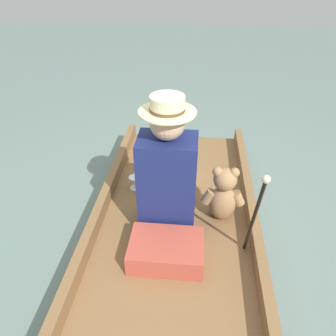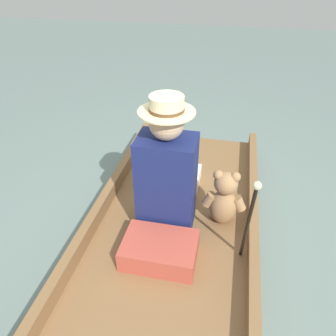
# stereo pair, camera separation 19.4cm
# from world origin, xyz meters

# --- Properties ---
(ground_plane) EXTENTS (16.00, 16.00, 0.00)m
(ground_plane) POSITION_xyz_m (0.00, 0.00, 0.00)
(ground_plane) COLOR slate
(punt_boat) EXTENTS (1.12, 2.50, 0.26)m
(punt_boat) POSITION_xyz_m (0.00, 0.00, 0.09)
(punt_boat) COLOR brown
(punt_boat) RESTS_ON ground_plane
(seat_cushion) EXTENTS (0.45, 0.31, 0.14)m
(seat_cushion) POSITION_xyz_m (-0.03, -0.34, 0.22)
(seat_cushion) COLOR #B24738
(seat_cushion) RESTS_ON punt_boat
(seated_person) EXTENTS (0.36, 0.79, 0.93)m
(seated_person) POSITION_xyz_m (-0.05, 0.05, 0.50)
(seated_person) COLOR white
(seated_person) RESTS_ON punt_boat
(teddy_bear) EXTENTS (0.30, 0.18, 0.43)m
(teddy_bear) POSITION_xyz_m (0.32, 0.07, 0.35)
(teddy_bear) COLOR #9E754C
(teddy_bear) RESTS_ON punt_boat
(wine_glass) EXTENTS (0.09, 0.09, 0.11)m
(wine_glass) POSITION_xyz_m (-0.35, 0.35, 0.23)
(wine_glass) COLOR silver
(wine_glass) RESTS_ON punt_boat
(walking_cane) EXTENTS (0.04, 0.22, 0.70)m
(walking_cane) POSITION_xyz_m (0.46, -0.32, 0.57)
(walking_cane) COLOR black
(walking_cane) RESTS_ON punt_boat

